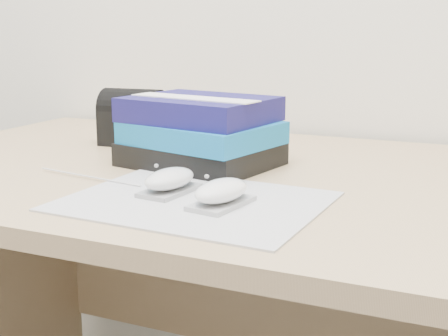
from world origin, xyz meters
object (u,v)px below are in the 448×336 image
at_px(mouse_rear, 170,181).
at_px(pouch, 133,118).
at_px(desk, 311,295).
at_px(book_stack, 201,132).
at_px(mouse_front, 221,193).

xyz_separation_m(mouse_rear, pouch, (-0.26, 0.32, 0.04)).
bearing_deg(desk, pouch, 169.59).
bearing_deg(desk, mouse_rear, -121.78).
xyz_separation_m(desk, book_stack, (-0.20, -0.05, 0.29)).
height_order(desk, mouse_rear, mouse_rear).
height_order(desk, pouch, pouch).
bearing_deg(pouch, desk, -10.41).
relative_size(desk, pouch, 11.87).
xyz_separation_m(desk, mouse_rear, (-0.15, -0.25, 0.26)).
bearing_deg(mouse_rear, pouch, 129.12).
height_order(book_stack, pouch, book_stack).
bearing_deg(book_stack, pouch, 150.39).
xyz_separation_m(mouse_front, book_stack, (-0.14, 0.23, 0.04)).
xyz_separation_m(book_stack, pouch, (-0.22, 0.12, -0.00)).
height_order(mouse_front, pouch, pouch).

